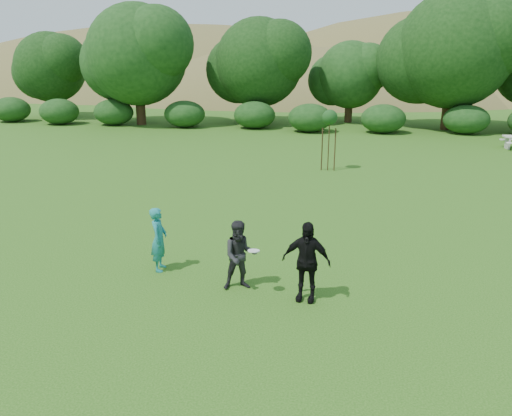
{
  "coord_description": "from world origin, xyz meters",
  "views": [
    {
      "loc": [
        2.17,
        -10.34,
        5.28
      ],
      "look_at": [
        0.0,
        3.0,
        1.1
      ],
      "focal_mm": 35.0,
      "sensor_mm": 36.0,
      "label": 1
    }
  ],
  "objects_px": {
    "player_teal": "(159,239)",
    "player_grey": "(240,255)",
    "player_black": "(306,261)",
    "sapling": "(330,119)"
  },
  "relations": [
    {
      "from": "player_grey",
      "to": "sapling",
      "type": "height_order",
      "value": "sapling"
    },
    {
      "from": "player_black",
      "to": "player_grey",
      "type": "bearing_deg",
      "value": 175.61
    },
    {
      "from": "player_teal",
      "to": "player_black",
      "type": "bearing_deg",
      "value": -111.65
    },
    {
      "from": "player_teal",
      "to": "sapling",
      "type": "relative_size",
      "value": 0.58
    },
    {
      "from": "player_teal",
      "to": "player_grey",
      "type": "relative_size",
      "value": 0.99
    },
    {
      "from": "player_teal",
      "to": "player_grey",
      "type": "bearing_deg",
      "value": -114.08
    },
    {
      "from": "player_grey",
      "to": "player_black",
      "type": "xyz_separation_m",
      "value": [
        1.54,
        -0.32,
        0.09
      ]
    },
    {
      "from": "sapling",
      "to": "player_grey",
      "type": "bearing_deg",
      "value": -97.56
    },
    {
      "from": "player_grey",
      "to": "sapling",
      "type": "xyz_separation_m",
      "value": [
        1.71,
        12.92,
        1.59
      ]
    },
    {
      "from": "player_grey",
      "to": "player_black",
      "type": "relative_size",
      "value": 0.9
    }
  ]
}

